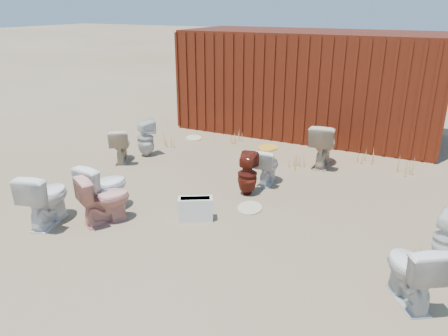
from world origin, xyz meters
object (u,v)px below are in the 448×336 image
at_px(toilet_front_a, 46,198).
at_px(toilet_front_pink, 105,199).
at_px(toilet_back_a, 145,138).
at_px(toilet_front_maroon, 247,174).
at_px(toilet_back_yellowlid, 267,166).
at_px(toilet_back_beige_right, 323,145).
at_px(toilet_front_e, 411,271).
at_px(toilet_front_c, 104,187).
at_px(toilet_back_e, 446,238).
at_px(toilet_back_beige_left, 120,145).
at_px(loose_tank, 195,209).
at_px(shipping_container, 310,83).

height_order(toilet_front_a, toilet_front_pink, toilet_front_a).
bearing_deg(toilet_back_a, toilet_front_pink, 141.71).
bearing_deg(toilet_front_maroon, toilet_back_yellowlid, -109.30).
relative_size(toilet_front_a, toilet_back_beige_right, 0.95).
height_order(toilet_front_a, toilet_front_e, toilet_front_a).
xyz_separation_m(toilet_front_maroon, toilet_back_beige_right, (0.74, 1.94, 0.07)).
height_order(toilet_back_beige_right, toilet_back_yellowlid, toilet_back_beige_right).
relative_size(toilet_front_c, toilet_back_e, 1.17).
height_order(toilet_front_c, toilet_back_beige_left, toilet_front_c).
height_order(toilet_back_a, toilet_back_e, toilet_back_a).
bearing_deg(toilet_back_a, toilet_back_e, -169.70).
xyz_separation_m(toilet_front_e, toilet_back_e, (0.31, 0.99, -0.04)).
xyz_separation_m(toilet_front_e, toilet_back_beige_left, (-5.59, 2.13, -0.03)).
height_order(toilet_front_c, loose_tank, toilet_front_c).
xyz_separation_m(toilet_front_c, toilet_back_e, (4.66, 0.75, -0.06)).
distance_m(toilet_front_pink, toilet_back_beige_right, 4.35).
bearing_deg(loose_tank, toilet_front_maroon, 45.35).
relative_size(toilet_front_pink, toilet_back_beige_left, 1.07).
height_order(toilet_front_maroon, toilet_front_e, toilet_front_e).
bearing_deg(toilet_back_beige_right, toilet_front_pink, 53.91).
bearing_deg(toilet_back_beige_left, toilet_back_beige_right, 170.22).
relative_size(toilet_front_pink, toilet_front_c, 0.94).
relative_size(shipping_container, toilet_back_a, 7.91).
bearing_deg(toilet_front_e, toilet_front_c, -35.87).
relative_size(toilet_front_c, toilet_front_e, 1.05).
xyz_separation_m(toilet_front_pink, toilet_back_beige_left, (-1.50, 2.17, -0.02)).
distance_m(toilet_back_yellowlid, toilet_back_e, 3.19).
distance_m(toilet_front_maroon, toilet_front_e, 3.21).
relative_size(toilet_front_c, toilet_back_beige_right, 0.93).
height_order(shipping_container, toilet_front_a, shipping_container).
bearing_deg(toilet_front_a, shipping_container, -120.73).
height_order(toilet_front_a, toilet_back_e, toilet_front_a).
height_order(toilet_back_beige_left, toilet_back_e, toilet_back_beige_left).
height_order(shipping_container, toilet_back_beige_left, shipping_container).
distance_m(toilet_front_a, loose_tank, 2.13).
bearing_deg(loose_tank, toilet_back_a, 108.90).
bearing_deg(toilet_front_a, toilet_back_e, -178.64).
bearing_deg(toilet_front_e, toilet_back_yellowlid, -75.83).
relative_size(toilet_front_a, toilet_front_maroon, 1.14).
bearing_deg(toilet_front_e, toilet_back_e, -140.24).
bearing_deg(toilet_front_e, toilet_back_beige_left, -53.59).
xyz_separation_m(toilet_front_c, toilet_back_a, (-1.01, 2.41, -0.02)).
height_order(toilet_front_maroon, toilet_back_beige_right, toilet_back_beige_right).
xyz_separation_m(toilet_back_a, toilet_back_yellowlid, (2.80, -0.26, -0.06)).
relative_size(shipping_container, loose_tank, 12.00).
bearing_deg(toilet_back_a, toilet_front_a, 126.52).
bearing_deg(toilet_back_e, toilet_back_beige_left, 10.36).
bearing_deg(shipping_container, toilet_back_a, -125.95).
distance_m(toilet_front_pink, loose_tank, 1.31).
relative_size(toilet_back_yellowlid, toilet_back_e, 0.96).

